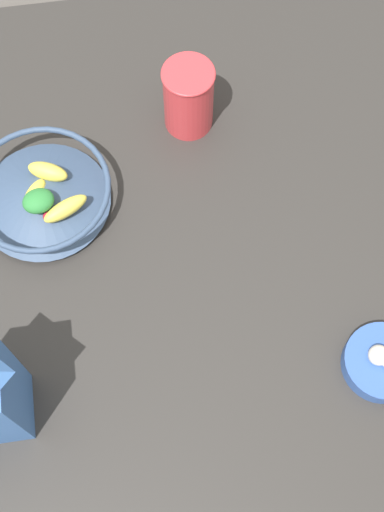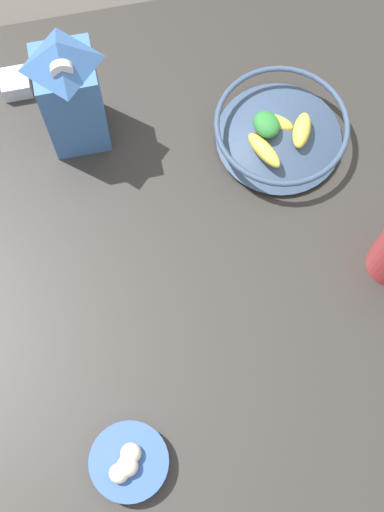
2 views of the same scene
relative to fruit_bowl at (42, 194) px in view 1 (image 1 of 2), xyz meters
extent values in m
plane|color=#4C4742|center=(-0.14, -0.23, -0.07)|extent=(6.00, 6.00, 0.00)
cube|color=#2D2B28|center=(-0.14, -0.23, -0.05)|extent=(1.14, 1.14, 0.03)
cylinder|color=#384C6B|center=(0.00, 0.00, -0.03)|extent=(0.12, 0.12, 0.01)
cone|color=#384C6B|center=(0.00, 0.00, 0.00)|extent=(0.22, 0.22, 0.05)
torus|color=#384C6B|center=(0.00, 0.00, 0.02)|extent=(0.23, 0.23, 0.01)
ellipsoid|color=#EFD64C|center=(0.03, -0.01, 0.01)|extent=(0.05, 0.07, 0.03)
ellipsoid|color=#EFD64C|center=(-0.04, -0.04, 0.01)|extent=(0.06, 0.08, 0.03)
ellipsoid|color=#EFD64C|center=(-0.01, 0.01, 0.01)|extent=(0.06, 0.05, 0.03)
cylinder|color=orange|center=(-0.03, -0.05, 0.01)|extent=(0.04, 0.04, 0.01)
sphere|color=red|center=(0.01, 0.00, 0.00)|extent=(0.01, 0.01, 0.01)
sphere|color=red|center=(-0.05, -0.01, 0.01)|extent=(0.02, 0.02, 0.02)
sphere|color=red|center=(-0.02, 0.01, 0.01)|extent=(0.02, 0.02, 0.02)
ellipsoid|color=#2D7F38|center=(-0.03, 0.00, 0.03)|extent=(0.05, 0.06, 0.03)
cylinder|color=#DB383D|center=(0.13, -0.26, 0.03)|extent=(0.08, 0.08, 0.14)
torus|color=#DB383D|center=(0.13, -0.26, 0.10)|extent=(0.09, 0.09, 0.01)
cylinder|color=#3356A3|center=(-0.35, -0.48, -0.02)|extent=(0.12, 0.12, 0.03)
sphere|color=silver|center=(-0.34, -0.47, 0.01)|extent=(0.03, 0.03, 0.03)
camera|label=1|loc=(-0.57, -0.16, 1.03)|focal=50.00mm
camera|label=2|loc=(-0.27, -0.56, 1.07)|focal=50.00mm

